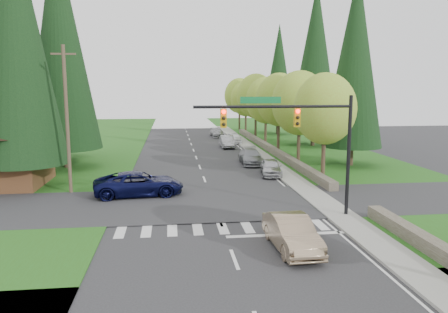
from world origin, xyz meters
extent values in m
plane|color=#28282B|center=(0.00, 0.00, 0.00)|extent=(120.00, 120.00, 0.00)
cube|color=#275717|center=(13.00, 20.00, 0.03)|extent=(14.00, 110.00, 0.06)
cube|color=#275717|center=(-13.00, 20.00, 0.03)|extent=(14.00, 110.00, 0.06)
cube|color=#28282B|center=(0.00, 8.00, 0.00)|extent=(120.00, 8.00, 0.10)
cube|color=gray|center=(6.90, 22.00, 0.07)|extent=(1.80, 80.00, 0.13)
cube|color=gray|center=(6.05, 22.00, 0.07)|extent=(0.20, 80.00, 0.13)
cube|color=#4C4438|center=(8.60, 30.00, 0.35)|extent=(0.70, 40.00, 0.70)
cylinder|color=black|center=(7.20, 4.50, 3.40)|extent=(0.20, 0.20, 6.80)
cylinder|color=black|center=(2.90, 4.50, 6.20)|extent=(8.60, 0.16, 0.16)
cube|color=#0C662D|center=(2.20, 4.55, 6.55)|extent=(2.20, 0.04, 0.35)
cube|color=#BF8C0C|center=(4.20, 4.50, 5.60)|extent=(0.32, 0.24, 1.00)
sphere|color=#FF0C05|center=(4.20, 4.36, 5.95)|extent=(0.22, 0.22, 0.22)
cube|color=#BF8C0C|center=(0.20, 4.50, 5.60)|extent=(0.32, 0.24, 1.00)
sphere|color=#FF0C05|center=(0.20, 4.36, 5.95)|extent=(0.22, 0.22, 0.22)
cube|color=#4C2D19|center=(-15.00, 15.00, 1.60)|extent=(6.00, 6.00, 3.20)
cube|color=black|center=(-15.00, 15.00, 3.55)|extent=(6.60, 6.60, 0.70)
cylinder|color=#473828|center=(-9.50, 12.00, 5.00)|extent=(0.24, 0.24, 10.00)
cube|color=#473828|center=(-9.50, 12.00, 9.40)|extent=(1.60, 0.10, 0.12)
cylinder|color=#38281C|center=(9.20, 14.00, 2.38)|extent=(0.32, 0.32, 4.76)
ellipsoid|color=olive|center=(9.20, 14.00, 5.61)|extent=(4.80, 4.80, 5.52)
cylinder|color=#38281C|center=(9.30, 21.00, 2.46)|extent=(0.32, 0.32, 4.93)
ellipsoid|color=olive|center=(9.30, 21.00, 5.81)|extent=(5.20, 5.20, 5.98)
cylinder|color=#38281C|center=(9.10, 28.00, 2.52)|extent=(0.32, 0.32, 5.04)
ellipsoid|color=olive|center=(9.10, 28.00, 5.94)|extent=(5.00, 5.00, 5.75)
cylinder|color=#38281C|center=(9.20, 35.00, 2.41)|extent=(0.32, 0.32, 4.82)
ellipsoid|color=olive|center=(9.20, 35.00, 5.68)|extent=(5.00, 5.00, 5.75)
cylinder|color=#38281C|center=(9.30, 42.00, 2.58)|extent=(0.32, 0.32, 5.15)
ellipsoid|color=olive|center=(9.30, 42.00, 6.07)|extent=(5.40, 5.40, 6.21)
cylinder|color=#38281C|center=(9.10, 49.00, 2.35)|extent=(0.32, 0.32, 4.70)
ellipsoid|color=olive|center=(9.10, 49.00, 5.54)|extent=(4.80, 4.80, 5.52)
cylinder|color=#38281C|center=(9.20, 56.00, 2.49)|extent=(0.32, 0.32, 4.98)
ellipsoid|color=olive|center=(9.20, 56.00, 5.87)|extent=(5.20, 5.20, 5.98)
cylinder|color=#38281C|center=(-13.00, 14.00, 1.00)|extent=(0.50, 0.50, 2.00)
cone|color=black|center=(-13.00, 14.00, 10.80)|extent=(6.12, 6.12, 18.00)
cylinder|color=#38281C|center=(-16.00, 18.00, 1.00)|extent=(0.50, 0.50, 2.00)
cylinder|color=#38281C|center=(-12.00, 22.00, 1.00)|extent=(0.50, 0.50, 2.00)
cone|color=black|center=(-12.00, 22.00, 11.30)|extent=(6.46, 6.46, 19.00)
cylinder|color=#38281C|center=(-14.00, 28.00, 1.00)|extent=(0.50, 0.50, 2.00)
cone|color=black|center=(-14.00, 28.00, 10.30)|extent=(5.78, 5.78, 17.00)
cylinder|color=#38281C|center=(14.00, 20.00, 1.00)|extent=(0.50, 0.50, 2.00)
cone|color=black|center=(14.00, 20.00, 9.80)|extent=(5.44, 5.44, 16.00)
cylinder|color=#38281C|center=(15.00, 34.00, 1.00)|extent=(0.50, 0.50, 2.00)
cone|color=black|center=(15.00, 34.00, 10.80)|extent=(6.12, 6.12, 18.00)
cylinder|color=#38281C|center=(14.00, 48.00, 1.00)|extent=(0.50, 0.50, 2.00)
cone|color=black|center=(14.00, 48.00, 9.30)|extent=(5.10, 5.10, 15.00)
imported|color=tan|center=(2.73, -0.14, 0.76)|extent=(1.81, 4.67, 1.52)
imported|color=#0A0D34|center=(-4.77, 10.68, 0.82)|extent=(6.17, 3.34, 1.65)
imported|color=#B3B4B9|center=(5.60, 16.38, 0.69)|extent=(2.14, 4.21, 1.38)
imported|color=gray|center=(4.96, 22.00, 0.71)|extent=(2.13, 4.95, 1.42)
imported|color=#A1A1A6|center=(4.20, 33.77, 0.73)|extent=(1.57, 4.42, 1.45)
imported|color=white|center=(5.60, 37.78, 0.70)|extent=(1.70, 4.14, 1.41)
imported|color=#99999D|center=(4.20, 45.67, 0.62)|extent=(1.90, 4.34, 1.24)
camera|label=1|loc=(-2.57, -18.41, 7.19)|focal=35.00mm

